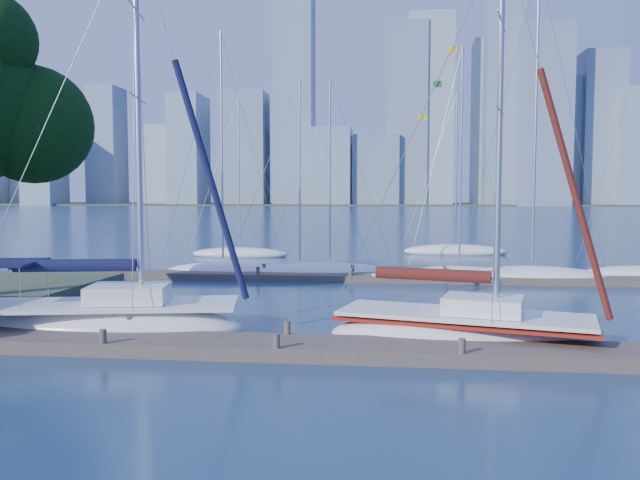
# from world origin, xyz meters

# --- Properties ---
(ground) EXTENTS (700.00, 700.00, 0.00)m
(ground) POSITION_xyz_m (0.00, 0.00, 0.00)
(ground) COLOR navy
(ground) RESTS_ON ground
(near_dock) EXTENTS (26.00, 2.00, 0.40)m
(near_dock) POSITION_xyz_m (0.00, 0.00, 0.20)
(near_dock) COLOR #453A32
(near_dock) RESTS_ON ground
(far_dock) EXTENTS (30.00, 1.80, 0.36)m
(far_dock) POSITION_xyz_m (2.00, 16.00, 0.18)
(far_dock) COLOR #453A32
(far_dock) RESTS_ON ground
(far_shore) EXTENTS (800.00, 100.00, 1.50)m
(far_shore) POSITION_xyz_m (0.00, 320.00, 0.00)
(far_shore) COLOR #38472D
(far_shore) RESTS_ON ground
(sailboat_navy) EXTENTS (9.36, 4.53, 13.85)m
(sailboat_navy) POSITION_xyz_m (-6.11, 1.92, 1.04)
(sailboat_navy) COLOR white
(sailboat_navy) RESTS_ON ground
(sailboat_maroon) EXTENTS (8.64, 4.65, 12.74)m
(sailboat_maroon) POSITION_xyz_m (5.37, 1.90, 0.99)
(sailboat_maroon) COLOR white
(sailboat_maroon) RESTS_ON ground
(bg_boat_0) EXTENTS (7.19, 4.10, 14.22)m
(bg_boat_0) POSITION_xyz_m (-6.51, 17.34, 0.28)
(bg_boat_0) COLOR white
(bg_boat_0) RESTS_ON ground
(bg_boat_1) EXTENTS (8.19, 3.14, 11.34)m
(bg_boat_1) POSITION_xyz_m (-2.02, 17.23, 0.23)
(bg_boat_1) COLOR white
(bg_boat_1) RESTS_ON ground
(bg_boat_2) EXTENTS (7.42, 3.34, 11.64)m
(bg_boat_2) POSITION_xyz_m (-0.43, 18.47, 0.24)
(bg_boat_2) COLOR white
(bg_boat_2) RESTS_ON ground
(bg_boat_3) EXTENTS (6.38, 4.14, 13.09)m
(bg_boat_3) POSITION_xyz_m (6.89, 17.56, 0.26)
(bg_boat_3) COLOR white
(bg_boat_3) RESTS_ON ground
(bg_boat_4) EXTENTS (8.09, 3.67, 16.88)m
(bg_boat_4) POSITION_xyz_m (10.61, 16.60, 0.33)
(bg_boat_4) COLOR white
(bg_boat_4) RESTS_ON ground
(bg_boat_6) EXTENTS (7.58, 4.84, 12.25)m
(bg_boat_6) POSITION_xyz_m (-8.30, 28.57, 0.24)
(bg_boat_6) COLOR white
(bg_boat_6) RESTS_ON ground
(bg_boat_7) EXTENTS (8.11, 2.57, 12.92)m
(bg_boat_7) POSITION_xyz_m (8.15, 32.38, 0.27)
(bg_boat_7) COLOR white
(bg_boat_7) RESTS_ON ground
(skyline) EXTENTS (502.13, 51.31, 115.28)m
(skyline) POSITION_xyz_m (15.42, 290.48, 35.63)
(skyline) COLOR #8394A9
(skyline) RESTS_ON ground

